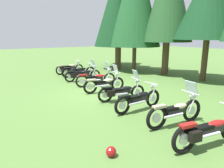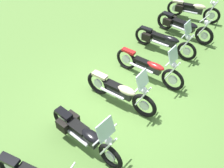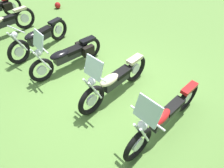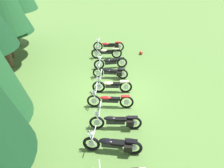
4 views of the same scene
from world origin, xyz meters
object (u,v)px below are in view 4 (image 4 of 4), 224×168
object	(u,v)px
motorcycle_3	(109,100)
motorcycle_4	(112,85)
motorcycle_1	(113,144)
motorcycle_6	(110,62)
motorcycle_7	(106,52)
motorcycle_5	(111,72)
motorcycle_2	(116,121)
dropped_helmet	(141,53)
motorcycle_8	(109,46)

from	to	relation	value
motorcycle_3	motorcycle_4	xyz separation A→B (m)	(1.37, -0.32, 0.00)
motorcycle_1	motorcycle_6	world-z (taller)	motorcycle_6
motorcycle_4	motorcycle_7	xyz separation A→B (m)	(4.65, -0.30, 0.01)
motorcycle_3	motorcycle_4	bearing A→B (deg)	-91.11
motorcycle_6	motorcycle_4	bearing A→B (deg)	82.51
motorcycle_5	motorcycle_1	bearing A→B (deg)	97.72
motorcycle_2	motorcycle_5	world-z (taller)	motorcycle_2
motorcycle_2	motorcycle_7	xyz separation A→B (m)	(7.65, -0.55, 0.02)
motorcycle_4	motorcycle_6	size ratio (longest dim) A/B	0.98
motorcycle_4	motorcycle_7	bearing A→B (deg)	-84.19
motorcycle_4	motorcycle_7	distance (m)	4.65
motorcycle_4	motorcycle_7	size ratio (longest dim) A/B	0.99
motorcycle_3	motorcycle_7	bearing A→B (deg)	-83.81
motorcycle_6	dropped_helmet	size ratio (longest dim) A/B	8.87
motorcycle_5	motorcycle_6	bearing A→B (deg)	-82.25
motorcycle_1	dropped_helmet	bearing A→B (deg)	-95.30
motorcycle_1	motorcycle_6	distance (m)	7.37
motorcycle_2	motorcycle_8	size ratio (longest dim) A/B	0.96
motorcycle_1	motorcycle_6	xyz separation A→B (m)	(7.30, -0.95, 0.01)
motorcycle_4	motorcycle_6	bearing A→B (deg)	-87.51
motorcycle_2	motorcycle_6	distance (m)	6.01
motorcycle_5	dropped_helmet	world-z (taller)	motorcycle_5
motorcycle_7	motorcycle_8	size ratio (longest dim) A/B	0.93
motorcycle_2	motorcycle_3	bearing A→B (deg)	-77.69
motorcycle_8	motorcycle_1	bearing A→B (deg)	93.58
dropped_helmet	motorcycle_1	bearing A→B (deg)	158.86
motorcycle_3	motorcycle_1	bearing A→B (deg)	97.02
motorcycle_1	motorcycle_8	world-z (taller)	motorcycle_8
motorcycle_2	motorcycle_5	bearing A→B (deg)	-85.59
motorcycle_4	motorcycle_1	bearing A→B (deg)	91.83
motorcycle_3	motorcycle_6	size ratio (longest dim) A/B	1.02
motorcycle_2	motorcycle_7	distance (m)	7.67
motorcycle_5	motorcycle_6	xyz separation A→B (m)	(1.35, -0.17, 0.00)
motorcycle_5	motorcycle_8	xyz separation A→B (m)	(4.36, -0.51, 0.01)
motorcycle_8	dropped_helmet	xyz separation A→B (m)	(-1.05, -2.30, -0.33)
motorcycle_1	motorcycle_5	size ratio (longest dim) A/B	1.07
motorcycle_1	motorcycle_2	bearing A→B (deg)	-88.18
motorcycle_5	dropped_helmet	size ratio (longest dim) A/B	8.42
motorcycle_5	motorcycle_7	bearing A→B (deg)	-76.95
motorcycle_1	motorcycle_8	size ratio (longest dim) A/B	0.96
motorcycle_2	motorcycle_8	xyz separation A→B (m)	(8.98, -0.95, 0.00)
motorcycle_5	motorcycle_7	xyz separation A→B (m)	(3.03, -0.11, 0.03)
motorcycle_5	motorcycle_8	bearing A→B (deg)	-81.60
motorcycle_1	motorcycle_7	world-z (taller)	motorcycle_7
motorcycle_6	motorcycle_7	size ratio (longest dim) A/B	1.01
motorcycle_4	dropped_helmet	xyz separation A→B (m)	(4.93, -3.00, -0.33)
dropped_helmet	motorcycle_8	bearing A→B (deg)	65.56
motorcycle_3	motorcycle_5	world-z (taller)	motorcycle_3
motorcycle_1	motorcycle_5	distance (m)	6.00
motorcycle_1	motorcycle_3	distance (m)	2.98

